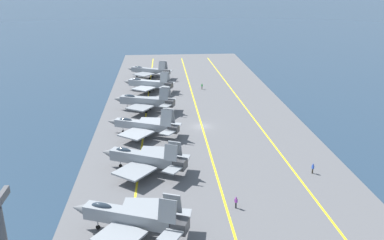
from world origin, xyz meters
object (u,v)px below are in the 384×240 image
(parked_jet_fourth, at_px, (144,101))
(parked_jet_sixth, at_px, (149,71))
(crew_purple_vest, at_px, (236,202))
(crew_blue_vest, at_px, (313,168))
(parked_jet_third, at_px, (144,125))
(parked_jet_fifth, at_px, (148,84))
(crew_green_vest, at_px, (202,86))
(parked_jet_second, at_px, (144,158))
(parked_jet_nearest, at_px, (130,217))

(parked_jet_fourth, xyz_separation_m, parked_jet_sixth, (34.45, -0.50, -0.11))
(crew_purple_vest, height_order, crew_blue_vest, crew_purple_vest)
(parked_jet_third, distance_m, parked_jet_fourth, 16.48)
(parked_jet_fifth, xyz_separation_m, crew_green_vest, (1.06, -15.65, -1.37))
(crew_blue_vest, bearing_deg, parked_jet_third, 55.89)
(parked_jet_second, bearing_deg, crew_green_vest, -16.40)
(parked_jet_third, distance_m, crew_green_vest, 39.22)
(parked_jet_fifth, distance_m, crew_purple_vest, 65.62)
(parked_jet_fifth, xyz_separation_m, crew_blue_vest, (-54.38, -28.72, -1.34))
(parked_jet_nearest, bearing_deg, crew_blue_vest, -63.05)
(parked_jet_third, height_order, parked_jet_fifth, parked_jet_third)
(parked_jet_second, bearing_deg, parked_jet_nearest, 176.15)
(parked_jet_second, height_order, parked_jet_fourth, parked_jet_fourth)
(parked_jet_fourth, bearing_deg, parked_jet_second, -178.52)
(parked_jet_fourth, bearing_deg, crew_blue_vest, -140.90)
(parked_jet_nearest, distance_m, parked_jet_second, 18.17)
(crew_purple_vest, bearing_deg, parked_jet_second, 46.57)
(crew_blue_vest, bearing_deg, parked_jet_nearest, 116.95)
(parked_jet_sixth, relative_size, crew_green_vest, 8.67)
(parked_jet_second, relative_size, crew_purple_vest, 8.69)
(parked_jet_third, distance_m, parked_jet_sixth, 50.92)
(parked_jet_second, relative_size, parked_jet_third, 0.98)
(parked_jet_third, xyz_separation_m, parked_jet_fifth, (34.75, -0.27, 0.04))
(parked_jet_fourth, distance_m, crew_purple_vest, 48.09)
(crew_blue_vest, bearing_deg, crew_green_vest, 13.26)
(parked_jet_sixth, xyz_separation_m, crew_purple_vest, (-80.32, -13.86, -1.51))
(parked_jet_sixth, bearing_deg, parked_jet_fourth, 179.17)
(parked_jet_nearest, distance_m, crew_blue_vest, 33.37)
(parked_jet_fifth, relative_size, parked_jet_sixth, 1.00)
(parked_jet_nearest, distance_m, parked_jet_fifth, 69.50)
(parked_jet_third, relative_size, parked_jet_fifth, 1.05)
(parked_jet_fourth, distance_m, crew_green_vest, 25.34)
(crew_purple_vest, bearing_deg, parked_jet_third, 25.48)
(parked_jet_second, height_order, parked_jet_sixth, parked_jet_sixth)
(parked_jet_third, xyz_separation_m, crew_purple_vest, (-29.40, -14.01, -1.30))
(crew_purple_vest, bearing_deg, crew_blue_vest, -56.90)
(crew_purple_vest, bearing_deg, parked_jet_nearest, 109.92)
(parked_jet_sixth, bearing_deg, parked_jet_third, 179.83)
(parked_jet_fourth, distance_m, crew_blue_vest, 46.55)
(crew_purple_vest, relative_size, crew_blue_vest, 1.00)
(parked_jet_third, distance_m, parked_jet_fifth, 34.75)
(crew_green_vest, distance_m, crew_blue_vest, 56.96)
(parked_jet_fifth, bearing_deg, crew_green_vest, -86.12)
(parked_jet_fifth, bearing_deg, crew_blue_vest, -152.17)
(parked_jet_second, distance_m, parked_jet_fifth, 51.36)
(parked_jet_nearest, xyz_separation_m, parked_jet_fourth, (51.21, -0.36, -0.11))
(parked_jet_sixth, xyz_separation_m, crew_green_vest, (-15.11, -15.78, -1.54))
(parked_jet_nearest, relative_size, parked_jet_second, 1.02)
(parked_jet_second, bearing_deg, parked_jet_sixth, 0.30)
(parked_jet_fourth, distance_m, parked_jet_fifth, 18.30)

